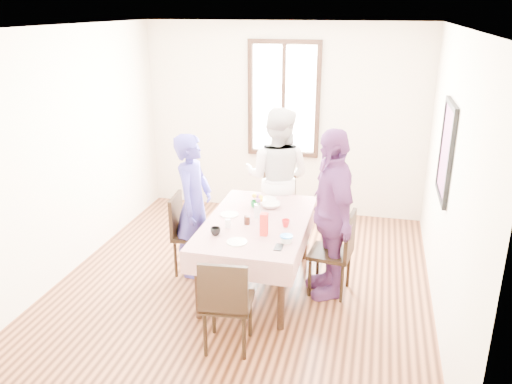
% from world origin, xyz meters
% --- Properties ---
extents(ground, '(4.50, 4.50, 0.00)m').
position_xyz_m(ground, '(0.00, 0.00, 0.00)').
color(ground, black).
rests_on(ground, ground).
extents(back_wall, '(4.00, 0.00, 4.00)m').
position_xyz_m(back_wall, '(0.00, 2.25, 1.35)').
color(back_wall, beige).
rests_on(back_wall, ground).
extents(right_wall, '(0.00, 4.50, 4.50)m').
position_xyz_m(right_wall, '(2.00, 0.00, 1.35)').
color(right_wall, beige).
rests_on(right_wall, ground).
extents(window_frame, '(1.02, 0.06, 1.62)m').
position_xyz_m(window_frame, '(0.00, 2.23, 1.65)').
color(window_frame, black).
rests_on(window_frame, back_wall).
extents(window_pane, '(0.90, 0.02, 1.50)m').
position_xyz_m(window_pane, '(0.00, 2.24, 1.65)').
color(window_pane, white).
rests_on(window_pane, back_wall).
extents(art_poster, '(0.04, 0.76, 0.96)m').
position_xyz_m(art_poster, '(1.98, 0.30, 1.55)').
color(art_poster, red).
rests_on(art_poster, right_wall).
extents(dining_table, '(0.93, 1.61, 0.75)m').
position_xyz_m(dining_table, '(0.15, -0.02, 0.38)').
color(dining_table, black).
rests_on(dining_table, ground).
extents(tablecloth, '(1.05, 1.73, 0.01)m').
position_xyz_m(tablecloth, '(0.15, -0.02, 0.76)').
color(tablecloth, '#570307').
rests_on(tablecloth, dining_table).
extents(chair_left, '(0.46, 0.46, 0.91)m').
position_xyz_m(chair_left, '(-0.62, 0.13, 0.46)').
color(chair_left, black).
rests_on(chair_left, ground).
extents(chair_right, '(0.47, 0.47, 0.91)m').
position_xyz_m(chair_right, '(0.93, 0.03, 0.46)').
color(chair_right, black).
rests_on(chair_right, ground).
extents(chair_far, '(0.45, 0.45, 0.91)m').
position_xyz_m(chair_far, '(0.15, 1.08, 0.46)').
color(chair_far, black).
rests_on(chair_far, ground).
extents(chair_near, '(0.46, 0.46, 0.91)m').
position_xyz_m(chair_near, '(0.15, -1.13, 0.46)').
color(chair_near, black).
rests_on(chair_near, ground).
extents(person_left, '(0.40, 0.60, 1.62)m').
position_xyz_m(person_left, '(-0.60, 0.13, 0.81)').
color(person_left, '#373088').
rests_on(person_left, ground).
extents(person_far, '(0.93, 0.76, 1.76)m').
position_xyz_m(person_far, '(0.15, 1.06, 0.88)').
color(person_far, silver).
rests_on(person_far, ground).
extents(person_right, '(0.78, 1.13, 1.78)m').
position_xyz_m(person_right, '(0.91, 0.03, 0.89)').
color(person_right, '#632F69').
rests_on(person_right, ground).
extents(mug_black, '(0.13, 0.13, 0.08)m').
position_xyz_m(mug_black, '(-0.16, -0.47, 0.80)').
color(mug_black, black).
rests_on(mug_black, tablecloth).
extents(mug_flag, '(0.09, 0.09, 0.08)m').
position_xyz_m(mug_flag, '(0.47, -0.11, 0.80)').
color(mug_flag, red).
rests_on(mug_flag, tablecloth).
extents(mug_green, '(0.14, 0.14, 0.08)m').
position_xyz_m(mug_green, '(0.05, 0.33, 0.80)').
color(mug_green, '#0C7226').
rests_on(mug_green, tablecloth).
extents(serving_bowl, '(0.25, 0.25, 0.05)m').
position_xyz_m(serving_bowl, '(0.22, 0.38, 0.79)').
color(serving_bowl, white).
rests_on(serving_bowl, tablecloth).
extents(juice_carton, '(0.07, 0.07, 0.23)m').
position_xyz_m(juice_carton, '(0.30, -0.36, 0.87)').
color(juice_carton, red).
rests_on(juice_carton, tablecloth).
extents(butter_tub, '(0.11, 0.11, 0.05)m').
position_xyz_m(butter_tub, '(0.54, -0.46, 0.79)').
color(butter_tub, white).
rests_on(butter_tub, tablecloth).
extents(jam_jar, '(0.06, 0.06, 0.09)m').
position_xyz_m(jam_jar, '(0.07, -0.14, 0.81)').
color(jam_jar, black).
rests_on(jam_jar, tablecloth).
extents(drinking_glass, '(0.06, 0.06, 0.09)m').
position_xyz_m(drinking_glass, '(-0.09, -0.25, 0.80)').
color(drinking_glass, silver).
rests_on(drinking_glass, tablecloth).
extents(smartphone, '(0.07, 0.15, 0.01)m').
position_xyz_m(smartphone, '(0.50, -0.60, 0.77)').
color(smartphone, black).
rests_on(smartphone, tablecloth).
extents(flower_vase, '(0.07, 0.07, 0.15)m').
position_xyz_m(flower_vase, '(0.14, 0.07, 0.83)').
color(flower_vase, silver).
rests_on(flower_vase, tablecloth).
extents(plate_left, '(0.20, 0.20, 0.01)m').
position_xyz_m(plate_left, '(-0.17, 0.06, 0.77)').
color(plate_left, white).
rests_on(plate_left, tablecloth).
extents(plate_far, '(0.20, 0.20, 0.01)m').
position_xyz_m(plate_far, '(0.13, 0.62, 0.77)').
color(plate_far, white).
rests_on(plate_far, tablecloth).
extents(plate_near, '(0.20, 0.20, 0.01)m').
position_xyz_m(plate_near, '(0.09, -0.58, 0.77)').
color(plate_near, white).
rests_on(plate_near, tablecloth).
extents(butter_lid, '(0.12, 0.12, 0.01)m').
position_xyz_m(butter_lid, '(0.54, -0.46, 0.82)').
color(butter_lid, blue).
rests_on(butter_lid, butter_tub).
extents(flower_bunch, '(0.09, 0.09, 0.10)m').
position_xyz_m(flower_bunch, '(0.14, 0.07, 0.96)').
color(flower_bunch, yellow).
rests_on(flower_bunch, flower_vase).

